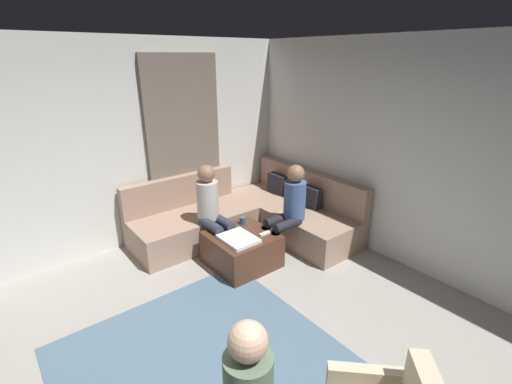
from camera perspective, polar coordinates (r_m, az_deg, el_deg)
The scene contains 11 objects.
wall_back at distance 4.41m, azimuth 27.62°, elevation 3.91°, with size 6.00×0.12×2.70m, color silver.
wall_left at distance 4.84m, azimuth -25.73°, elevation 5.58°, with size 0.12×6.00×2.70m, color silver.
curtain_panel at distance 5.20m, azimuth -11.30°, elevation 7.07°, with size 0.06×1.10×2.50m, color #726659.
area_rug at distance 3.27m, azimuth -6.12°, elevation -27.88°, with size 2.60×2.20×0.01m, color slate.
sectional_couch at distance 5.20m, azimuth -0.95°, elevation -3.86°, with size 2.10×2.55×0.87m.
ottoman at distance 4.50m, azimuth -2.28°, elevation -9.11°, with size 0.76×0.76×0.42m, color #4C2D1E.
folded_blanket at distance 4.25m, azimuth -2.83°, elevation -7.46°, with size 0.44×0.36×0.04m, color white.
coffee_mug at distance 4.63m, azimuth -2.14°, elevation -4.58°, with size 0.08×0.08×0.10m, color #334C72.
game_remote at distance 4.39m, azimuth 1.42°, elevation -6.63°, with size 0.05×0.15×0.02m, color white.
person_on_couch_back at distance 4.56m, azimuth 5.28°, elevation -2.44°, with size 0.30×0.60×1.20m.
person_on_couch_side at distance 4.56m, azimuth -7.05°, elevation -2.52°, with size 0.60×0.30×1.20m.
Camera 1 is at (1.66, -0.99, 2.47)m, focal length 25.06 mm.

